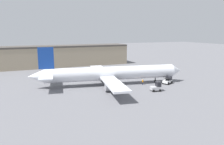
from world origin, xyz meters
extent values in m
plane|color=slate|center=(0.00, 0.00, 0.00)|extent=(400.00, 400.00, 0.00)
cube|color=gray|center=(-8.56, 40.42, 4.20)|extent=(62.35, 10.35, 8.40)
cube|color=#47423D|center=(-8.56, 40.42, 8.75)|extent=(62.35, 10.56, 0.70)
cylinder|color=silver|center=(0.00, 0.00, 3.38)|extent=(37.50, 10.12, 3.84)
cone|color=silver|center=(19.94, -3.43, 3.38)|extent=(3.67, 4.23, 3.76)
cone|color=silver|center=(-20.51, 3.53, 3.38)|extent=(4.78, 4.31, 3.65)
cube|color=silver|center=(-0.17, 10.07, 2.71)|extent=(6.61, 16.39, 0.50)
cube|color=silver|center=(-3.52, -9.44, 2.71)|extent=(6.61, 16.39, 0.50)
cylinder|color=#939399|center=(-0.57, 7.71, 1.31)|extent=(3.67, 2.54, 2.00)
cylinder|color=#939399|center=(-3.11, -7.08, 1.31)|extent=(3.67, 2.54, 2.00)
cube|color=navy|center=(-17.67, 3.04, 8.19)|extent=(4.05, 1.04, 5.78)
cube|color=silver|center=(-16.95, 7.20, 3.77)|extent=(4.19, 5.13, 0.24)
cube|color=silver|center=(-18.38, -1.13, 3.77)|extent=(4.19, 5.13, 0.24)
cylinder|color=#38383D|center=(13.27, -2.28, 0.73)|extent=(0.28, 0.28, 1.46)
cylinder|color=black|center=(13.27, -2.28, 0.35)|extent=(0.75, 0.46, 0.70)
cylinder|color=#38383D|center=(-2.27, -2.14, 0.73)|extent=(0.28, 0.28, 1.46)
cylinder|color=black|center=(-2.27, -2.14, 0.45)|extent=(0.95, 0.50, 0.90)
cylinder|color=#38383D|center=(-1.42, 2.78, 0.73)|extent=(0.28, 0.28, 1.46)
cylinder|color=black|center=(-1.42, 2.78, 0.45)|extent=(0.95, 0.50, 0.90)
cylinder|color=#1E2338|center=(8.06, -3.67, 0.39)|extent=(0.26, 0.26, 0.79)
cylinder|color=orange|center=(8.06, -3.67, 1.10)|extent=(0.36, 0.36, 0.62)
sphere|color=tan|center=(8.06, -3.67, 1.53)|extent=(0.23, 0.23, 0.23)
cube|color=#B2B2B7|center=(7.65, -10.72, 0.75)|extent=(2.77, 2.10, 0.87)
cube|color=black|center=(8.34, -10.85, 1.82)|extent=(1.36, 1.67, 1.25)
cylinder|color=black|center=(8.36, -11.70, 0.32)|extent=(0.68, 0.39, 0.63)
cylinder|color=black|center=(8.67, -10.07, 0.32)|extent=(0.68, 0.39, 0.63)
cylinder|color=black|center=(6.64, -11.38, 0.32)|extent=(0.68, 0.39, 0.63)
cylinder|color=black|center=(6.95, -9.74, 0.32)|extent=(0.68, 0.39, 0.63)
cube|color=silver|center=(15.31, -5.47, 0.74)|extent=(3.43, 2.85, 0.68)
cube|color=black|center=(16.05, -5.10, 1.57)|extent=(1.86, 1.96, 0.97)
cube|color=#333333|center=(14.83, -5.70, 1.68)|extent=(2.19, 1.89, 0.72)
cylinder|color=black|center=(16.62, -5.77, 0.41)|extent=(0.85, 0.61, 0.81)
cylinder|color=black|center=(15.86, -4.24, 0.41)|extent=(0.85, 0.61, 0.81)
cylinder|color=black|center=(14.75, -6.69, 0.41)|extent=(0.85, 0.61, 0.81)
cylinder|color=black|center=(13.99, -5.16, 0.41)|extent=(0.85, 0.61, 0.81)
camera|label=1|loc=(-24.00, -56.45, 15.20)|focal=35.00mm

